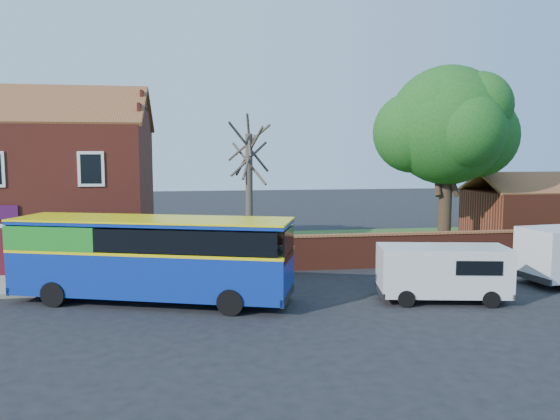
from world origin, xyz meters
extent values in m
plane|color=black|center=(0.00, 0.00, 0.00)|extent=(120.00, 120.00, 0.00)
cube|color=#426B28|center=(13.00, 13.00, 0.02)|extent=(26.00, 12.00, 0.04)
cube|color=maroon|center=(-7.00, 11.50, 3.25)|extent=(12.00, 8.00, 6.50)
cube|color=brown|center=(-7.00, 9.50, 7.50)|extent=(12.30, 4.08, 2.16)
cube|color=brown|center=(-7.00, 13.50, 7.50)|extent=(12.30, 4.08, 2.16)
cube|color=maroon|center=(13.00, 7.00, 0.75)|extent=(22.00, 0.30, 1.50)
cube|color=brown|center=(13.00, 7.00, 1.55)|extent=(22.00, 0.38, 0.10)
cube|color=maroon|center=(22.00, 13.00, 1.50)|extent=(8.00, 5.00, 3.00)
cube|color=brown|center=(22.00, 11.75, 3.55)|extent=(8.20, 2.56, 1.24)
cube|color=brown|center=(22.00, 14.25, 3.55)|extent=(8.20, 2.56, 1.24)
cube|color=#0D2C97|center=(-0.18, 2.67, 1.12)|extent=(10.06, 5.41, 1.56)
cube|color=yellow|center=(-0.18, 2.67, 1.90)|extent=(10.09, 5.43, 0.10)
cube|color=black|center=(-0.18, 2.67, 2.37)|extent=(9.70, 5.31, 0.78)
cube|color=#1E8C23|center=(-3.24, 3.69, 2.37)|extent=(3.94, 3.41, 0.83)
cube|color=#0D2C97|center=(-0.18, 2.67, 2.89)|extent=(10.06, 5.41, 0.14)
cube|color=yellow|center=(-0.18, 2.67, 2.97)|extent=(10.11, 5.46, 0.06)
cylinder|color=black|center=(-3.51, 2.57, 0.44)|extent=(0.92, 0.54, 0.88)
cylinder|color=black|center=(-2.79, 4.74, 0.44)|extent=(0.92, 0.54, 0.88)
cylinder|color=black|center=(2.44, 0.59, 0.44)|extent=(0.92, 0.54, 0.88)
cylinder|color=black|center=(3.16, 2.77, 0.44)|extent=(0.92, 0.54, 0.88)
cube|color=silver|center=(10.04, 1.15, 1.12)|extent=(4.75, 2.61, 1.71)
cube|color=black|center=(12.02, 0.77, 1.39)|extent=(0.37, 1.52, 0.67)
cube|color=black|center=(12.20, 0.74, 0.36)|extent=(0.44, 1.78, 0.22)
cylinder|color=black|center=(8.47, 0.60, 0.30)|extent=(0.62, 0.33, 0.59)
cylinder|color=black|center=(8.78, 2.25, 0.30)|extent=(0.62, 0.33, 0.59)
cylinder|color=black|center=(11.29, 0.06, 0.30)|extent=(0.62, 0.33, 0.59)
cylinder|color=black|center=(11.61, 1.71, 0.30)|extent=(0.62, 0.33, 0.59)
cylinder|color=black|center=(15.14, 3.52, 0.35)|extent=(0.72, 0.31, 0.69)
cylinder|color=black|center=(15.16, 11.65, 2.08)|extent=(0.72, 0.72, 4.16)
sphere|color=#2A6B21|center=(15.16, 11.65, 6.78)|extent=(6.51, 6.51, 6.51)
sphere|color=#2A6B21|center=(17.06, 12.01, 6.24)|extent=(4.70, 4.70, 4.70)
sphere|color=#2A6B21|center=(13.44, 12.19, 6.42)|extent=(4.52, 4.52, 4.52)
cylinder|color=#4C4238|center=(4.02, 9.95, 3.11)|extent=(0.35, 0.35, 6.21)
cylinder|color=#4C4238|center=(4.02, 9.95, 5.32)|extent=(0.37, 3.03, 2.44)
cylinder|color=#4C4238|center=(4.02, 9.95, 5.10)|extent=(1.58, 2.24, 2.23)
cylinder|color=#4C4238|center=(4.02, 9.95, 5.55)|extent=(2.54, 1.17, 2.48)
camera|label=1|loc=(1.30, -16.80, 5.29)|focal=35.00mm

